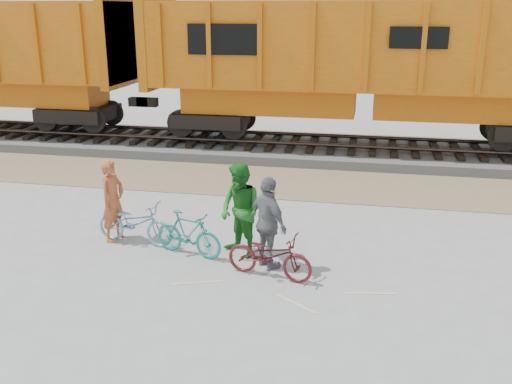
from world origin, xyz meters
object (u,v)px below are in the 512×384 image
(hopper_car_center, at_px, (367,63))
(bicycle_blue, at_px, (135,223))
(person_solo, at_px, (113,200))
(person_woman, at_px, (268,223))
(person_man, at_px, (241,211))
(bicycle_teal, at_px, (188,234))
(bicycle_maroon, at_px, (270,255))

(hopper_car_center, height_order, bicycle_blue, hopper_car_center)
(person_solo, bearing_deg, person_woman, -89.02)
(hopper_car_center, xyz_separation_m, person_man, (-2.12, -8.47, -2.09))
(person_woman, bearing_deg, bicycle_teal, 36.13)
(person_man, bearing_deg, bicycle_maroon, -12.85)
(person_man, bearing_deg, hopper_car_center, 112.65)
(bicycle_blue, bearing_deg, bicycle_maroon, -100.74)
(bicycle_maroon, relative_size, person_man, 0.88)
(bicycle_teal, height_order, person_man, person_man)
(person_solo, xyz_separation_m, person_woman, (3.37, -0.69, 0.02))
(hopper_car_center, bearing_deg, person_woman, -99.53)
(bicycle_blue, relative_size, person_man, 0.92)
(bicycle_teal, xyz_separation_m, person_man, (1.00, 0.20, 0.48))
(hopper_car_center, xyz_separation_m, person_woman, (-1.50, -8.92, -2.13))
(person_solo, bearing_deg, bicycle_blue, -88.77)
(hopper_car_center, relative_size, bicycle_teal, 9.48)
(hopper_car_center, height_order, bicycle_teal, hopper_car_center)
(bicycle_teal, relative_size, person_man, 0.80)
(bicycle_blue, distance_m, bicycle_teal, 1.30)
(bicycle_blue, bearing_deg, bicycle_teal, -97.72)
(bicycle_teal, height_order, bicycle_maroon, bicycle_teal)
(person_woman, bearing_deg, bicycle_maroon, 148.77)
(bicycle_maroon, bearing_deg, bicycle_teal, 82.18)
(bicycle_maroon, bearing_deg, person_solo, 85.31)
(hopper_car_center, bearing_deg, bicycle_maroon, -98.53)
(bicycle_teal, xyz_separation_m, person_woman, (1.62, -0.25, 0.43))
(bicycle_blue, distance_m, person_woman, 2.96)
(hopper_car_center, bearing_deg, person_man, -104.04)
(bicycle_teal, height_order, person_woman, person_woman)
(person_man, bearing_deg, bicycle_teal, -132.00)
(bicycle_teal, distance_m, person_woman, 1.70)
(person_man, bearing_deg, bicycle_blue, -146.99)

